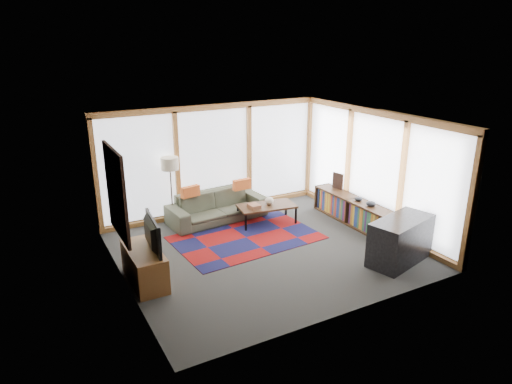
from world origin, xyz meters
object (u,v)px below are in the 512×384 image
sofa (217,207)px  floor_lamp (171,191)px  coffee_table (267,214)px  bar_counter (400,240)px  bookshelf (353,211)px  television (147,234)px  tv_console (144,266)px

sofa → floor_lamp: (-0.98, 0.26, 0.45)m
floor_lamp → coffee_table: floor_lamp is taller
floor_lamp → bar_counter: floor_lamp is taller
coffee_table → sofa: bearing=142.8°
floor_lamp → bookshelf: 4.09m
sofa → television: 3.03m
sofa → tv_console: sofa is taller
television → floor_lamp: bearing=-22.4°
sofa → television: television is taller
bookshelf → bar_counter: bearing=-103.6°
sofa → floor_lamp: 1.11m
floor_lamp → bar_counter: size_ratio=1.16×
sofa → coffee_table: size_ratio=1.78×
floor_lamp → coffee_table: size_ratio=1.22×
sofa → television: bearing=-141.7°
bookshelf → coffee_table: bearing=151.4°
bookshelf → bar_counter: 1.95m
coffee_table → tv_console: size_ratio=1.04×
coffee_table → bar_counter: bearing=-66.1°
coffee_table → bookshelf: (1.71, -0.93, 0.08)m
tv_console → bar_counter: (4.42, -1.52, 0.12)m
bookshelf → television: bearing=-175.0°
sofa → tv_console: bearing=-143.5°
coffee_table → bookshelf: bookshelf is taller
coffee_table → television: (-3.08, -1.35, 0.69)m
bookshelf → television: (-4.79, -0.42, 0.60)m
coffee_table → television: bearing=-156.3°
sofa → bar_counter: (2.16, -3.52, 0.09)m
floor_lamp → television: (-1.19, -2.31, 0.12)m
tv_console → bar_counter: bar_counter is taller
sofa → bar_counter: 4.13m
tv_console → television: bearing=-28.6°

